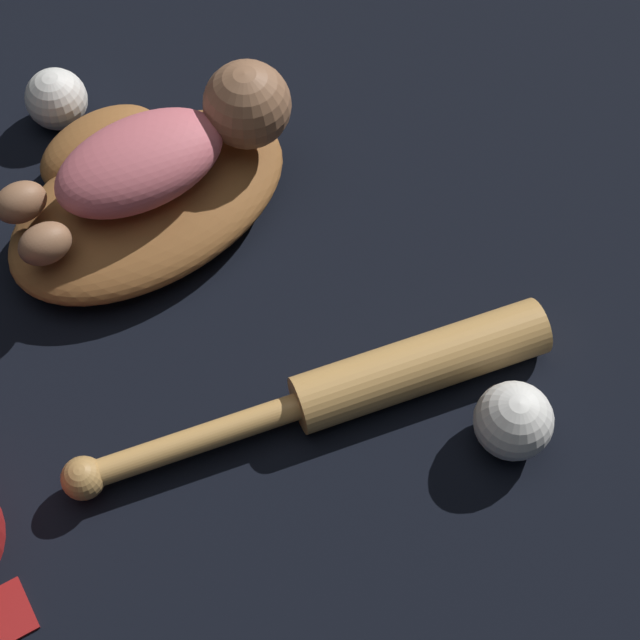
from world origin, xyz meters
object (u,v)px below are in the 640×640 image
(baseball_bat, at_px, (370,382))
(baseball_glove, at_px, (141,194))
(baseball_spare, at_px, (56,99))
(baseball, at_px, (513,421))
(baby_figure, at_px, (168,147))

(baseball_bat, bearing_deg, baseball_glove, 109.46)
(baseball_glove, xyz_separation_m, baseball_spare, (-0.04, 0.18, 0.00))
(baseball, bearing_deg, baseball_spare, 112.53)
(baseball_bat, bearing_deg, baseball, -46.50)
(baby_figure, bearing_deg, baseball_glove, 159.99)
(baby_figure, distance_m, baseball_bat, 0.33)
(baby_figure, bearing_deg, baseball_bat, -76.07)
(baseball_bat, distance_m, baseball, 0.15)
(baseball_glove, distance_m, baseball_bat, 0.35)
(baseball_spare, bearing_deg, baby_figure, -68.91)
(baseball_bat, xyz_separation_m, baseball_spare, (-0.15, 0.50, 0.01))
(baby_figure, relative_size, baseball_spare, 4.61)
(baseball_glove, height_order, baby_figure, baby_figure)
(baseball_glove, height_order, baseball_spare, baseball_spare)
(baseball, relative_size, baseball_spare, 1.08)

